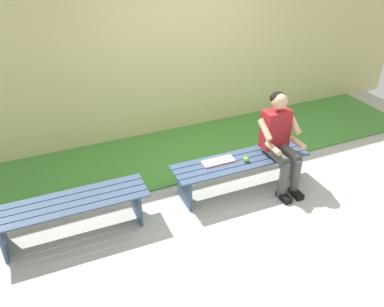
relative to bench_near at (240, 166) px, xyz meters
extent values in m
cube|color=#B2B2AD|center=(1.05, 1.00, -0.35)|extent=(10.00, 7.00, 0.04)
cube|color=#478C38|center=(1.05, -1.50, -0.32)|extent=(9.00, 2.25, 0.03)
cube|color=#D1C684|center=(0.50, -1.96, 0.93)|extent=(9.50, 0.24, 2.53)
cube|color=#384C6B|center=(0.00, -0.18, 0.09)|extent=(1.77, 0.12, 0.02)
cube|color=#384C6B|center=(0.00, -0.06, 0.09)|extent=(1.77, 0.12, 0.02)
cube|color=#384C6B|center=(0.00, 0.06, 0.09)|extent=(1.77, 0.12, 0.02)
cube|color=#384C6B|center=(0.00, 0.18, 0.09)|extent=(1.77, 0.12, 0.02)
cube|color=#384C6B|center=(-0.76, 0.01, -0.13)|extent=(0.03, 0.41, 0.41)
cube|color=#384C6B|center=(0.76, -0.01, -0.13)|extent=(0.03, 0.41, 0.41)
cube|color=#384C6B|center=(2.09, -0.18, 0.09)|extent=(1.67, 0.12, 0.02)
cube|color=#384C6B|center=(2.09, -0.06, 0.09)|extent=(1.67, 0.12, 0.02)
cube|color=#384C6B|center=(2.10, 0.06, 0.09)|extent=(1.67, 0.12, 0.02)
cube|color=#384C6B|center=(2.10, 0.18, 0.09)|extent=(1.67, 0.12, 0.02)
cube|color=#384C6B|center=(1.38, 0.01, -0.13)|extent=(0.03, 0.41, 0.41)
cube|color=#384C6B|center=(2.81, -0.01, -0.13)|extent=(0.03, 0.41, 0.41)
cube|color=maroon|center=(-0.48, -0.02, 0.42)|extent=(0.34, 0.20, 0.50)
sphere|color=tan|center=(-0.48, -0.01, 0.80)|extent=(0.20, 0.20, 0.20)
ellipsoid|color=black|center=(-0.48, -0.04, 0.83)|extent=(0.20, 0.19, 0.15)
cylinder|color=#4C4C4C|center=(-0.57, 0.18, 0.17)|extent=(0.13, 0.40, 0.13)
cylinder|color=#4C4C4C|center=(-0.39, 0.18, 0.17)|extent=(0.13, 0.40, 0.13)
cylinder|color=#4C4C4C|center=(-0.57, 0.38, -0.08)|extent=(0.11, 0.11, 0.50)
cube|color=black|center=(-0.57, 0.44, -0.30)|extent=(0.10, 0.22, 0.07)
cylinder|color=#4C4C4C|center=(-0.39, 0.38, -0.08)|extent=(0.11, 0.11, 0.50)
cube|color=black|center=(-0.39, 0.44, -0.30)|extent=(0.10, 0.22, 0.07)
cylinder|color=tan|center=(-0.69, 0.06, 0.49)|extent=(0.08, 0.28, 0.23)
cylinder|color=tan|center=(-0.66, 0.22, 0.31)|extent=(0.07, 0.26, 0.07)
cylinder|color=tan|center=(-0.27, 0.06, 0.49)|extent=(0.08, 0.28, 0.23)
cylinder|color=tan|center=(-0.30, 0.22, 0.31)|extent=(0.07, 0.26, 0.07)
sphere|color=#72B738|center=(-0.03, 0.07, 0.14)|extent=(0.07, 0.07, 0.07)
cube|color=white|center=(0.18, -0.06, 0.11)|extent=(0.20, 0.15, 0.02)
cube|color=white|center=(0.39, -0.06, 0.11)|extent=(0.20, 0.15, 0.02)
cube|color=red|center=(0.29, -0.06, 0.10)|extent=(0.41, 0.16, 0.01)
camera|label=1|loc=(2.25, 3.61, 2.74)|focal=37.36mm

